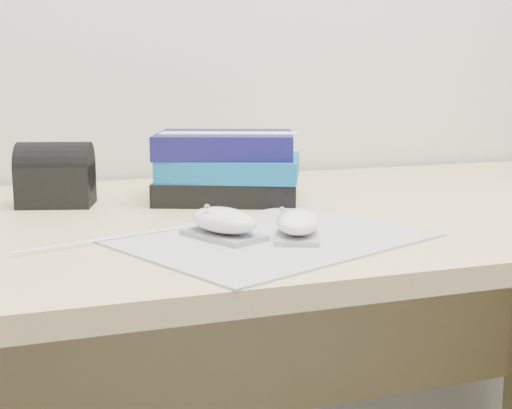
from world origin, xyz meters
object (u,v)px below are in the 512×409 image
object	(u,v)px
mouse_rear	(224,223)
book_stack	(228,167)
desk	(274,333)
pouch	(56,175)
mouse_front	(298,224)

from	to	relation	value
mouse_rear	book_stack	size ratio (longest dim) A/B	0.43
desk	mouse_rear	distance (m)	0.39
mouse_rear	book_stack	xyz separation A→B (m)	(0.10, 0.29, 0.03)
book_stack	pouch	xyz separation A→B (m)	(-0.28, 0.04, -0.01)
mouse_front	book_stack	xyz separation A→B (m)	(0.01, 0.32, 0.04)
desk	book_stack	bearing A→B (deg)	146.69
desk	book_stack	distance (m)	0.30
desk	mouse_front	distance (m)	0.39
mouse_rear	book_stack	distance (m)	0.31
mouse_rear	mouse_front	distance (m)	0.10
mouse_front	pouch	size ratio (longest dim) A/B	0.85
mouse_front	desk	bearing A→B (deg)	75.18
mouse_rear	pouch	world-z (taller)	pouch
mouse_front	book_stack	size ratio (longest dim) A/B	0.40
desk	mouse_front	bearing A→B (deg)	-104.82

